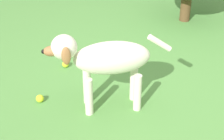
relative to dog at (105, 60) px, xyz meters
name	(u,v)px	position (x,y,z in m)	size (l,w,h in m)	color
ground	(132,97)	(0.09, -0.25, -0.44)	(14.00, 14.00, 0.00)	#548C42
dog	(105,60)	(0.00, 0.00, 0.00)	(0.26, 0.98, 0.66)	silver
tennis_ball_0	(40,98)	(0.17, 0.52, -0.41)	(0.07, 0.07, 0.07)	yellow
tennis_ball_3	(65,64)	(0.70, 0.26, -0.41)	(0.07, 0.07, 0.07)	#C6D628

